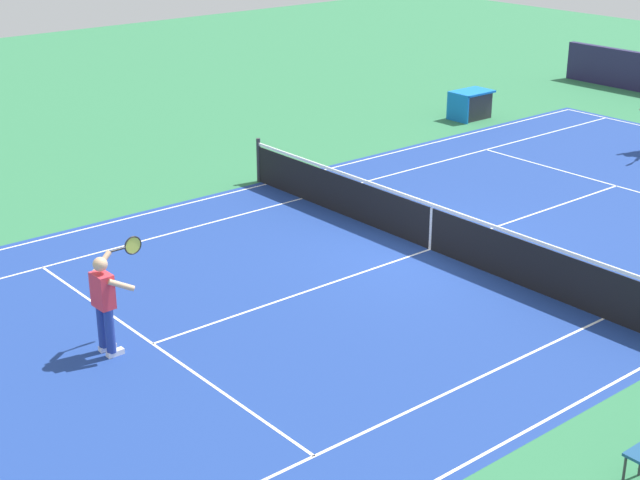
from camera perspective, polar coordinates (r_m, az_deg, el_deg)
ground_plane at (r=19.44m, az=6.55°, el=-0.56°), size 60.00×60.00×0.00m
court_slab at (r=19.43m, az=6.55°, el=-0.55°), size 24.20×11.40×0.00m
court_line_markings at (r=19.43m, az=6.55°, el=-0.55°), size 23.85×11.05×0.01m
tennis_net at (r=19.26m, az=6.61°, el=0.80°), size 0.10×11.70×1.08m
tennis_player_near at (r=15.28m, az=-12.63°, el=-3.47°), size 1.05×0.78×1.70m
tennis_ball at (r=18.69m, az=17.57°, el=-2.27°), size 0.07×0.07×0.07m
equipment_cart_tarped at (r=29.74m, az=8.92°, el=7.95°), size 1.25×0.84×0.85m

